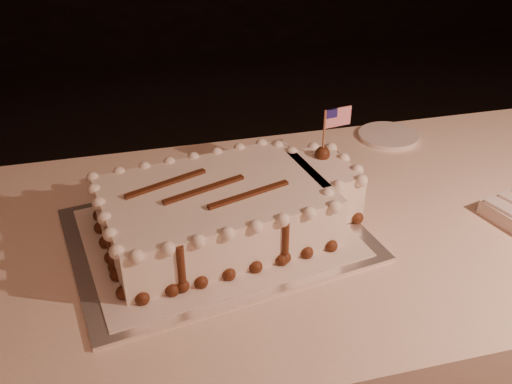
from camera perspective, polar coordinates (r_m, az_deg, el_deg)
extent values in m
cube|color=#FCDDC3|center=(1.48, 12.40, -13.82)|extent=(2.40, 0.80, 0.75)
cube|color=white|center=(1.12, -3.97, -4.22)|extent=(0.61, 0.50, 0.01)
cube|color=silver|center=(1.12, -3.98, -4.02)|extent=(0.55, 0.45, 0.00)
cube|color=white|center=(1.09, -4.08, -1.88)|extent=(0.45, 0.34, 0.10)
cube|color=white|center=(1.18, 6.78, 0.68)|extent=(0.12, 0.17, 0.10)
sphere|color=#562915|center=(0.98, -11.32, -10.38)|extent=(0.03, 0.03, 0.03)
sphere|color=#562915|center=(0.98, -8.40, -9.67)|extent=(0.03, 0.03, 0.03)
sphere|color=#562915|center=(0.99, -5.54, -8.94)|extent=(0.03, 0.03, 0.03)
sphere|color=#562915|center=(1.01, -2.75, -8.21)|extent=(0.03, 0.03, 0.03)
sphere|color=#562915|center=(1.02, -0.05, -7.48)|extent=(0.03, 0.03, 0.03)
sphere|color=#562915|center=(1.04, 2.56, -6.76)|extent=(0.03, 0.03, 0.03)
sphere|color=#562915|center=(1.06, 5.08, -6.05)|extent=(0.03, 0.03, 0.03)
sphere|color=#562915|center=(1.08, 7.49, -5.35)|extent=(0.03, 0.03, 0.03)
sphere|color=#562915|center=(1.11, 6.87, -4.05)|extent=(0.03, 0.03, 0.03)
sphere|color=#562915|center=(1.14, 7.90, -3.16)|extent=(0.03, 0.03, 0.03)
sphere|color=#562915|center=(1.16, 10.08, -2.57)|extent=(0.03, 0.03, 0.03)
sphere|color=#562915|center=(1.19, 9.68, -1.49)|extent=(0.03, 0.03, 0.03)
sphere|color=#562915|center=(1.23, 8.43, -0.29)|extent=(0.03, 0.03, 0.03)
sphere|color=#562915|center=(1.26, 7.25, 0.84)|extent=(0.03, 0.03, 0.03)
sphere|color=#562915|center=(1.26, 5.54, 0.91)|extent=(0.03, 0.03, 0.03)
sphere|color=#562915|center=(1.24, 3.46, 0.43)|extent=(0.03, 0.03, 0.03)
sphere|color=#562915|center=(1.27, 2.15, 1.11)|extent=(0.03, 0.03, 0.03)
sphere|color=#562915|center=(1.27, 0.53, 1.29)|extent=(0.03, 0.03, 0.03)
sphere|color=#562915|center=(1.25, -1.61, 0.82)|extent=(0.03, 0.03, 0.03)
sphere|color=#562915|center=(1.24, -3.80, 0.33)|extent=(0.03, 0.03, 0.03)
sphere|color=#562915|center=(1.23, -6.04, -0.17)|extent=(0.03, 0.03, 0.03)
sphere|color=#562915|center=(1.21, -8.33, -0.68)|extent=(0.03, 0.03, 0.03)
sphere|color=#562915|center=(1.21, -10.66, -1.20)|extent=(0.03, 0.03, 0.03)
sphere|color=#562915|center=(1.20, -13.02, -1.72)|extent=(0.03, 0.03, 0.03)
sphere|color=#562915|center=(1.19, -15.40, -2.25)|extent=(0.03, 0.03, 0.03)
sphere|color=#562915|center=(1.15, -15.28, -3.47)|extent=(0.03, 0.03, 0.03)
sphere|color=#562915|center=(1.11, -14.81, -4.88)|extent=(0.03, 0.03, 0.03)
sphere|color=#562915|center=(1.07, -14.29, -6.40)|extent=(0.03, 0.03, 0.03)
sphere|color=#562915|center=(1.03, -13.73, -8.03)|extent=(0.03, 0.03, 0.03)
sphere|color=#562915|center=(0.99, -13.13, -9.80)|extent=(0.03, 0.03, 0.03)
sphere|color=white|center=(0.92, -11.88, -6.36)|extent=(0.03, 0.03, 0.03)
sphere|color=white|center=(0.93, -8.81, -5.64)|extent=(0.03, 0.03, 0.03)
sphere|color=white|center=(0.94, -5.81, -4.92)|extent=(0.03, 0.03, 0.03)
sphere|color=white|center=(0.95, -2.89, -4.20)|extent=(0.03, 0.03, 0.03)
sphere|color=white|center=(0.97, -0.05, -3.50)|extent=(0.03, 0.03, 0.03)
sphere|color=white|center=(0.98, 2.68, -2.80)|extent=(0.03, 0.03, 0.03)
sphere|color=white|center=(1.00, 5.31, -2.13)|extent=(0.03, 0.03, 0.03)
sphere|color=white|center=(1.03, 7.83, -1.48)|extent=(0.03, 0.03, 0.03)
sphere|color=white|center=(1.06, 7.16, -0.24)|extent=(0.03, 0.03, 0.03)
sphere|color=white|center=(1.09, 8.23, 0.58)|extent=(0.03, 0.03, 0.03)
sphere|color=white|center=(1.11, 10.49, 1.12)|extent=(0.03, 0.03, 0.03)
sphere|color=white|center=(1.15, 10.07, 2.14)|extent=(0.03, 0.03, 0.03)
sphere|color=white|center=(1.18, 8.76, 3.27)|extent=(0.03, 0.03, 0.03)
sphere|color=white|center=(1.22, 7.52, 4.33)|extent=(0.03, 0.03, 0.03)
sphere|color=white|center=(1.22, 5.75, 4.41)|extent=(0.03, 0.03, 0.03)
sphere|color=white|center=(1.20, 3.59, 3.97)|extent=(0.03, 0.03, 0.03)
sphere|color=white|center=(1.22, 2.23, 4.61)|extent=(0.03, 0.03, 0.03)
sphere|color=white|center=(1.23, 0.55, 4.78)|extent=(0.03, 0.03, 0.03)
sphere|color=white|center=(1.21, -1.67, 4.34)|extent=(0.03, 0.03, 0.03)
sphere|color=white|center=(1.20, -3.94, 3.88)|extent=(0.03, 0.03, 0.03)
sphere|color=white|center=(1.18, -6.28, 3.40)|extent=(0.03, 0.03, 0.03)
sphere|color=white|center=(1.17, -8.65, 2.91)|extent=(0.03, 0.03, 0.03)
sphere|color=white|center=(1.16, -11.07, 2.40)|extent=(0.03, 0.03, 0.03)
sphere|color=white|center=(1.15, -13.53, 1.88)|extent=(0.03, 0.03, 0.03)
sphere|color=white|center=(1.15, -16.01, 1.35)|extent=(0.03, 0.03, 0.03)
sphere|color=white|center=(1.11, -15.91, 0.20)|extent=(0.03, 0.03, 0.03)
sphere|color=white|center=(1.07, -15.44, -1.12)|extent=(0.03, 0.03, 0.03)
sphere|color=white|center=(1.02, -14.93, -2.56)|extent=(0.03, 0.03, 0.03)
sphere|color=white|center=(0.98, -14.37, -4.12)|extent=(0.03, 0.03, 0.03)
sphere|color=white|center=(0.94, -13.76, -5.82)|extent=(0.03, 0.03, 0.03)
cylinder|color=#562915|center=(0.96, -7.49, -7.53)|extent=(0.01, 0.01, 0.09)
sphere|color=#562915|center=(0.99, -7.33, -9.30)|extent=(0.02, 0.02, 0.02)
cylinder|color=#562915|center=(1.01, 2.94, -4.83)|extent=(0.01, 0.01, 0.09)
sphere|color=#562915|center=(1.04, 2.88, -6.57)|extent=(0.02, 0.02, 0.02)
cylinder|color=#562915|center=(1.11, 7.77, -1.49)|extent=(0.01, 0.01, 0.09)
sphere|color=#562915|center=(1.13, 7.63, -3.15)|extent=(0.02, 0.02, 0.02)
cylinder|color=#562915|center=(1.23, 7.82, 2.08)|extent=(0.01, 0.01, 0.09)
sphere|color=#562915|center=(1.25, 7.69, 0.51)|extent=(0.02, 0.02, 0.02)
cylinder|color=#562915|center=(1.26, 1.81, 3.14)|extent=(0.01, 0.01, 0.09)
sphere|color=#562915|center=(1.28, 1.78, 1.59)|extent=(0.02, 0.02, 0.02)
cylinder|color=#562915|center=(1.20, -6.44, 1.44)|extent=(0.01, 0.01, 0.09)
sphere|color=#562915|center=(1.22, -6.33, -0.15)|extent=(0.02, 0.02, 0.02)
cylinder|color=#562915|center=(1.17, -15.38, -0.50)|extent=(0.01, 0.01, 0.09)
sphere|color=#562915|center=(1.19, -15.12, -2.10)|extent=(0.02, 0.02, 0.02)
cylinder|color=#562915|center=(1.02, -14.25, -5.59)|extent=(0.01, 0.01, 0.09)
sphere|color=#562915|center=(1.05, -13.96, -7.31)|extent=(0.02, 0.02, 0.02)
cube|color=#562915|center=(1.09, -8.98, 0.87)|extent=(0.16, 0.07, 0.01)
cube|color=#562915|center=(1.06, -5.18, 0.28)|extent=(0.16, 0.07, 0.01)
cube|color=#562915|center=(1.04, -0.71, -0.23)|extent=(0.16, 0.06, 0.01)
sphere|color=#562915|center=(1.18, 6.66, 3.80)|extent=(0.03, 0.03, 0.03)
cylinder|color=#A86848|center=(1.16, 6.78, 5.43)|extent=(0.00, 0.00, 0.12)
cube|color=red|center=(1.16, 8.23, 7.43)|extent=(0.06, 0.01, 0.04)
cube|color=navy|center=(1.14, 7.57, 7.79)|extent=(0.02, 0.01, 0.02)
cylinder|color=white|center=(1.53, 13.09, 5.49)|extent=(0.15, 0.15, 0.01)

